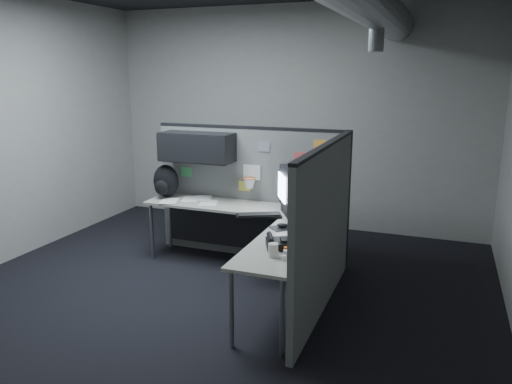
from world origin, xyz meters
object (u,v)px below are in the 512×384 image
at_px(monitor, 304,190).
at_px(backpack, 166,182).
at_px(desk, 250,224).
at_px(phone, 278,243).
at_px(keyboard, 259,216).

distance_m(monitor, backpack, 1.81).
bearing_deg(monitor, backpack, -167.59).
bearing_deg(desk, phone, -55.62).
height_order(monitor, phone, monitor).
xyz_separation_m(phone, backpack, (-1.89, 1.25, 0.16)).
bearing_deg(backpack, desk, -0.60).
distance_m(desk, monitor, 0.71).
height_order(desk, phone, phone).
distance_m(monitor, keyboard, 0.57).
xyz_separation_m(monitor, phone, (0.08, -1.13, -0.23)).
xyz_separation_m(monitor, keyboard, (-0.41, -0.31, -0.25)).
relative_size(desk, keyboard, 4.53).
height_order(phone, backpack, backpack).
bearing_deg(desk, backpack, 165.65).
distance_m(monitor, phone, 1.16).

